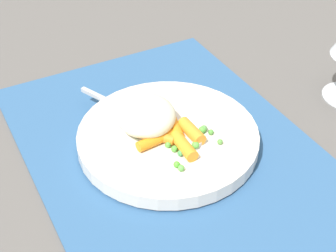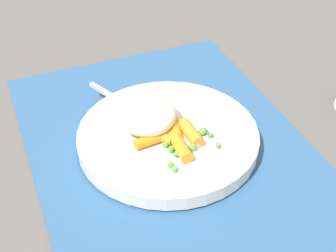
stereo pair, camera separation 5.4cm
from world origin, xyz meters
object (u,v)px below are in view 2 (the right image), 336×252
object	(u,v)px
rice_mound	(146,114)
carrot_portion	(173,136)
fork	(151,120)
plate	(168,138)

from	to	relation	value
rice_mound	carrot_portion	bearing A→B (deg)	27.79
carrot_portion	fork	size ratio (longest dim) A/B	0.47
rice_mound	plate	bearing A→B (deg)	45.37
plate	carrot_portion	xyz separation A→B (m)	(0.02, -0.00, 0.02)
plate	rice_mound	bearing A→B (deg)	-134.63
plate	fork	distance (m)	0.03
plate	rice_mound	distance (m)	0.04
plate	carrot_portion	bearing A→B (deg)	-1.85
rice_mound	fork	distance (m)	0.02
plate	carrot_portion	distance (m)	0.03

